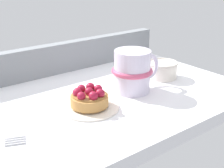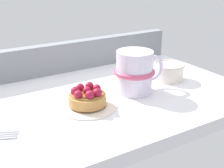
{
  "view_description": "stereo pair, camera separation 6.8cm",
  "coord_description": "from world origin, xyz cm",
  "px_view_note": "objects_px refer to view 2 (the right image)",
  "views": [
    {
      "loc": [
        -34.57,
        -53.16,
        28.84
      ],
      "look_at": [
        4.19,
        -2.87,
        3.64
      ],
      "focal_mm": 49.49,
      "sensor_mm": 36.0,
      "label": 1
    },
    {
      "loc": [
        -28.95,
        -57.03,
        28.84
      ],
      "look_at": [
        4.19,
        -2.87,
        3.64
      ],
      "focal_mm": 49.49,
      "sensor_mm": 36.0,
      "label": 2
    }
  ],
  "objects_px": {
    "coffee_mug": "(135,72)",
    "sugar_bowl": "(170,72)",
    "raspberry_tart": "(87,97)",
    "dessert_plate": "(88,106)"
  },
  "relations": [
    {
      "from": "raspberry_tart",
      "to": "coffee_mug",
      "type": "xyz_separation_m",
      "value": [
        0.14,
        0.02,
        0.03
      ]
    },
    {
      "from": "dessert_plate",
      "to": "raspberry_tart",
      "type": "xyz_separation_m",
      "value": [
        -0.0,
        0.0,
        0.02
      ]
    },
    {
      "from": "sugar_bowl",
      "to": "dessert_plate",
      "type": "bearing_deg",
      "value": -172.71
    },
    {
      "from": "coffee_mug",
      "to": "sugar_bowl",
      "type": "xyz_separation_m",
      "value": [
        0.12,
        0.02,
        -0.03
      ]
    },
    {
      "from": "coffee_mug",
      "to": "sugar_bowl",
      "type": "distance_m",
      "value": 0.13
    },
    {
      "from": "dessert_plate",
      "to": "raspberry_tart",
      "type": "bearing_deg",
      "value": 170.59
    },
    {
      "from": "raspberry_tart",
      "to": "dessert_plate",
      "type": "bearing_deg",
      "value": -9.41
    },
    {
      "from": "raspberry_tart",
      "to": "sugar_bowl",
      "type": "bearing_deg",
      "value": 7.28
    },
    {
      "from": "raspberry_tart",
      "to": "sugar_bowl",
      "type": "relative_size",
      "value": 0.99
    },
    {
      "from": "raspberry_tart",
      "to": "coffee_mug",
      "type": "height_order",
      "value": "coffee_mug"
    }
  ]
}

